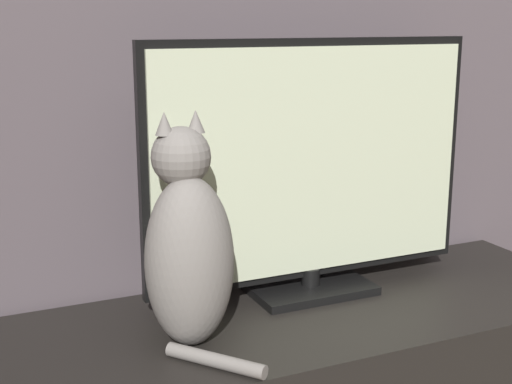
{
  "coord_description": "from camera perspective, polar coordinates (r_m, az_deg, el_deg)",
  "views": [
    {
      "loc": [
        -0.71,
        -0.4,
        1.06
      ],
      "look_at": [
        -0.1,
        0.95,
        0.7
      ],
      "focal_mm": 50.0,
      "sensor_mm": 36.0,
      "label": 1
    }
  ],
  "objects": [
    {
      "name": "tv",
      "position": [
        1.66,
        4.49,
        1.8
      ],
      "size": [
        0.82,
        0.18,
        0.6
      ],
      "color": "black",
      "rests_on": "tv_stand"
    },
    {
      "name": "cat",
      "position": [
        1.42,
        -5.47,
        -4.56
      ],
      "size": [
        0.19,
        0.3,
        0.47
      ],
      "rotation": [
        0.0,
        0.0,
        0.06
      ],
      "color": "gray",
      "rests_on": "tv_stand"
    }
  ]
}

